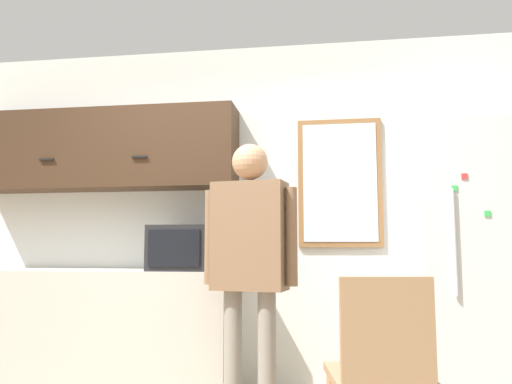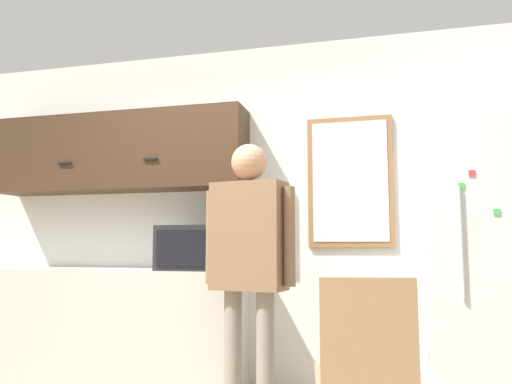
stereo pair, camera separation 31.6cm
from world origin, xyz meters
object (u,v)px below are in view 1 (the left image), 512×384
Objects in this scene: person at (250,250)px; microwave at (188,248)px; refrigerator at (476,264)px; chair at (381,366)px.

microwave is at bearing 145.44° from person.
refrigerator is (2.01, 0.01, -0.11)m from microwave.
refrigerator reaches higher than chair.
person is (0.54, -0.52, -0.01)m from microwave.
refrigerator reaches higher than person.
chair is at bearing -122.65° from refrigerator.
chair is (0.71, -0.64, -0.52)m from person.
refrigerator is at bearing -131.34° from chair.
refrigerator reaches higher than microwave.
microwave is 0.75m from person.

